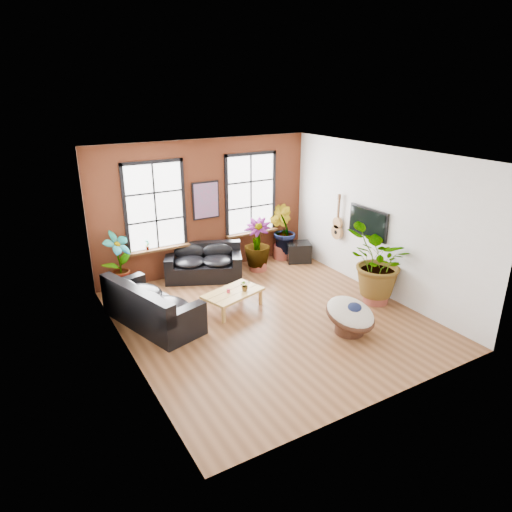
{
  "coord_description": "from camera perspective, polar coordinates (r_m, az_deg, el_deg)",
  "views": [
    {
      "loc": [
        -4.68,
        -7.45,
        4.76
      ],
      "look_at": [
        0.0,
        0.6,
        1.25
      ],
      "focal_mm": 32.0,
      "sensor_mm": 36.0,
      "label": 1
    }
  ],
  "objects": [
    {
      "name": "room",
      "position": [
        9.42,
        1.39,
        1.98
      ],
      "size": [
        6.04,
        6.54,
        3.54
      ],
      "color": "brown",
      "rests_on": "ground"
    },
    {
      "name": "sofa_back",
      "position": [
        11.94,
        -6.55,
        -0.88
      ],
      "size": [
        2.15,
        1.67,
        0.89
      ],
      "rotation": [
        0.0,
        0.0,
        -0.43
      ],
      "color": "black",
      "rests_on": "ground"
    },
    {
      "name": "sofa_left",
      "position": [
        9.83,
        -13.12,
        -6.1
      ],
      "size": [
        1.63,
        2.54,
        0.93
      ],
      "rotation": [
        0.0,
        0.0,
        1.87
      ],
      "color": "black",
      "rests_on": "ground"
    },
    {
      "name": "coffee_table",
      "position": [
        10.23,
        -2.9,
        -4.75
      ],
      "size": [
        1.48,
        1.11,
        0.51
      ],
      "rotation": [
        0.0,
        0.0,
        0.3
      ],
      "color": "#BE9044",
      "rests_on": "ground"
    },
    {
      "name": "papasan_chair",
      "position": [
        9.47,
        11.72,
        -7.24
      ],
      "size": [
        1.33,
        1.33,
        0.77
      ],
      "rotation": [
        0.0,
        0.0,
        0.37
      ],
      "color": "#452618",
      "rests_on": "ground"
    },
    {
      "name": "poster",
      "position": [
        11.95,
        -6.28,
        6.93
      ],
      "size": [
        0.74,
        0.06,
        0.98
      ],
      "color": "black",
      "rests_on": "room"
    },
    {
      "name": "tv_wall_unit",
      "position": [
        11.54,
        12.74,
        3.94
      ],
      "size": [
        0.13,
        1.86,
        1.2
      ],
      "color": "black",
      "rests_on": "room"
    },
    {
      "name": "media_box",
      "position": [
        13.07,
        5.33,
        0.5
      ],
      "size": [
        0.83,
        0.77,
        0.55
      ],
      "rotation": [
        0.0,
        0.0,
        -0.41
      ],
      "color": "black",
      "rests_on": "ground"
    },
    {
      "name": "pot_back_left",
      "position": [
        11.56,
        -16.4,
        -3.59
      ],
      "size": [
        0.51,
        0.51,
        0.35
      ],
      "rotation": [
        0.0,
        0.0,
        0.07
      ],
      "color": "brown",
      "rests_on": "ground"
    },
    {
      "name": "pot_back_right",
      "position": [
        13.3,
        3.36,
        0.56
      ],
      "size": [
        0.57,
        0.57,
        0.39
      ],
      "rotation": [
        0.0,
        0.0,
        -0.04
      ],
      "color": "brown",
      "rests_on": "ground"
    },
    {
      "name": "pot_right_wall",
      "position": [
        10.97,
        14.77,
        -4.61
      ],
      "size": [
        0.74,
        0.74,
        0.41
      ],
      "rotation": [
        0.0,
        0.0,
        0.41
      ],
      "color": "brown",
      "rests_on": "ground"
    },
    {
      "name": "pot_mid",
      "position": [
        12.43,
        0.27,
        -0.99
      ],
      "size": [
        0.51,
        0.51,
        0.35
      ],
      "rotation": [
        0.0,
        0.0,
        0.08
      ],
      "color": "brown",
      "rests_on": "ground"
    },
    {
      "name": "floor_plant_back_left",
      "position": [
        11.31,
        -16.76,
        -0.48
      ],
      "size": [
        0.89,
        0.8,
        1.4
      ],
      "primitive_type": "imported",
      "rotation": [
        0.0,
        0.0,
        0.52
      ],
      "color": "#2D5416",
      "rests_on": "ground"
    },
    {
      "name": "floor_plant_back_right",
      "position": [
        13.08,
        3.27,
        3.27
      ],
      "size": [
        0.94,
        0.99,
        1.42
      ],
      "primitive_type": "imported",
      "rotation": [
        0.0,
        0.0,
        2.11
      ],
      "color": "#2D5416",
      "rests_on": "ground"
    },
    {
      "name": "floor_plant_right_wall",
      "position": [
        10.64,
        15.09,
        -0.81
      ],
      "size": [
        1.91,
        1.81,
        1.67
      ],
      "primitive_type": "imported",
      "rotation": [
        0.0,
        0.0,
        3.56
      ],
      "color": "#2D5416",
      "rests_on": "ground"
    },
    {
      "name": "floor_plant_mid",
      "position": [
        12.23,
        0.16,
        1.7
      ],
      "size": [
        1.02,
        1.02,
        1.29
      ],
      "primitive_type": "imported",
      "rotation": [
        0.0,
        0.0,
        5.49
      ],
      "color": "#2D5416",
      "rests_on": "ground"
    },
    {
      "name": "table_plant",
      "position": [
        10.21,
        -1.37,
        -3.68
      ],
      "size": [
        0.28,
        0.25,
        0.26
      ],
      "primitive_type": "imported",
      "rotation": [
        0.0,
        0.0,
        -0.25
      ],
      "color": "#2D5416",
      "rests_on": "coffee_table"
    },
    {
      "name": "sill_plant_left",
      "position": [
        11.62,
        -13.44,
        1.37
      ],
      "size": [
        0.17,
        0.17,
        0.27
      ],
      "primitive_type": "imported",
      "rotation": [
        0.0,
        0.0,
        0.79
      ],
      "color": "#2D5416",
      "rests_on": "room"
    },
    {
      "name": "sill_plant_right",
      "position": [
        12.9,
        0.88,
        3.87
      ],
      "size": [
        0.19,
        0.19,
        0.27
      ],
      "primitive_type": "imported",
      "rotation": [
        0.0,
        0.0,
        3.49
      ],
      "color": "#2D5416",
      "rests_on": "room"
    }
  ]
}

